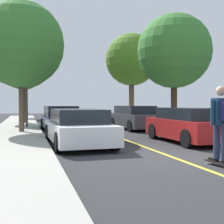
% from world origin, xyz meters
% --- Properties ---
extents(ground, '(80.00, 80.00, 0.00)m').
position_xyz_m(ground, '(0.00, 0.00, 0.00)').
color(ground, '#2D2D30').
extents(sidewalk_left, '(2.41, 56.00, 0.14)m').
position_xyz_m(sidewalk_left, '(-4.37, 0.00, 0.07)').
color(sidewalk_left, '#ADA89E').
rests_on(sidewalk_left, ground).
extents(center_line, '(0.12, 39.20, 0.01)m').
position_xyz_m(center_line, '(0.00, 4.00, 0.00)').
color(center_line, gold).
rests_on(center_line, ground).
extents(parked_car_left_nearest, '(2.07, 4.72, 1.29)m').
position_xyz_m(parked_car_left_nearest, '(-2.11, 3.19, 0.64)').
color(parked_car_left_nearest, white).
rests_on(parked_car_left_nearest, ground).
extents(parked_car_left_near, '(1.97, 4.60, 1.36)m').
position_xyz_m(parked_car_left_near, '(-2.12, 8.73, 0.66)').
color(parked_car_left_near, navy).
rests_on(parked_car_left_near, ground).
extents(parked_car_right_nearest, '(1.94, 4.15, 1.33)m').
position_xyz_m(parked_car_right_nearest, '(2.11, 2.78, 0.67)').
color(parked_car_right_nearest, maroon).
rests_on(parked_car_right_nearest, ground).
extents(parked_car_right_near, '(1.90, 4.41, 1.36)m').
position_xyz_m(parked_car_right_near, '(2.11, 8.86, 0.69)').
color(parked_car_right_near, '#38383D').
rests_on(parked_car_right_near, ground).
extents(street_tree_left_nearest, '(4.15, 4.15, 6.27)m').
position_xyz_m(street_tree_left_nearest, '(-4.12, 7.67, 4.33)').
color(street_tree_left_nearest, brown).
rests_on(street_tree_left_nearest, sidewalk_left).
extents(street_tree_left_near, '(4.54, 4.54, 6.93)m').
position_xyz_m(street_tree_left_near, '(-4.12, 14.78, 4.79)').
color(street_tree_left_near, '#4C3823').
rests_on(street_tree_left_near, sidewalk_left).
extents(street_tree_left_far, '(3.50, 3.50, 6.19)m').
position_xyz_m(street_tree_left_far, '(-4.12, 23.35, 4.56)').
color(street_tree_left_far, '#4C3823').
rests_on(street_tree_left_far, sidewalk_left).
extents(street_tree_right_nearest, '(4.16, 4.16, 6.37)m').
position_xyz_m(street_tree_right_nearest, '(4.12, 7.86, 4.42)').
color(street_tree_right_nearest, '#3D2D1E').
rests_on(street_tree_right_nearest, sidewalk_right).
extents(street_tree_right_near, '(4.10, 4.10, 6.87)m').
position_xyz_m(street_tree_right_near, '(4.12, 15.00, 4.94)').
color(street_tree_right_near, brown).
rests_on(street_tree_right_near, sidewalk_right).
extents(streetlamp, '(0.36, 0.24, 6.13)m').
position_xyz_m(streetlamp, '(-3.86, 10.49, 3.61)').
color(streetlamp, '#38383D').
rests_on(streetlamp, sidewalk_left).
extents(skateboard, '(0.33, 0.86, 0.10)m').
position_xyz_m(skateboard, '(0.51, -1.41, 0.09)').
color(skateboard, black).
rests_on(skateboard, ground).
extents(skateboarder, '(0.59, 0.71, 1.79)m').
position_xyz_m(skateboarder, '(0.51, -1.44, 1.12)').
color(skateboarder, black).
rests_on(skateboarder, skateboard).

